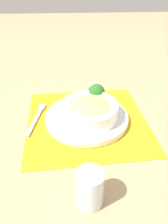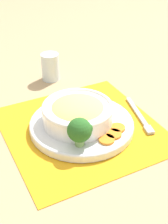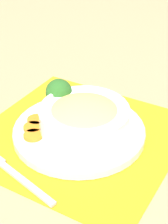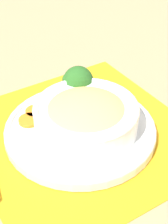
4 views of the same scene
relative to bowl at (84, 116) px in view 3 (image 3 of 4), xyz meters
name	(u,v)px [view 3 (image 3 of 4)]	position (x,y,z in m)	size (l,w,h in m)	color
ground_plane	(79,136)	(-0.01, 0.01, -0.05)	(4.00, 4.00, 0.00)	tan
placemat	(79,136)	(-0.01, 0.01, -0.05)	(0.42, 0.43, 0.00)	orange
plate	(79,131)	(-0.01, 0.01, -0.04)	(0.28, 0.28, 0.02)	silver
bowl	(84,116)	(0.00, 0.00, 0.00)	(0.19, 0.19, 0.06)	white
broccoli_floret	(59,93)	(0.03, 0.09, 0.01)	(0.06, 0.06, 0.07)	#84AD5B
carrot_slice_near	(36,120)	(-0.03, 0.10, -0.03)	(0.04, 0.04, 0.01)	orange
carrot_slice_middle	(33,127)	(-0.06, 0.09, -0.03)	(0.04, 0.04, 0.01)	orange
carrot_slice_far	(33,136)	(-0.08, 0.07, -0.03)	(0.04, 0.04, 0.01)	orange
fork	(14,174)	(-0.18, 0.04, -0.04)	(0.05, 0.18, 0.01)	#B7B7BC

